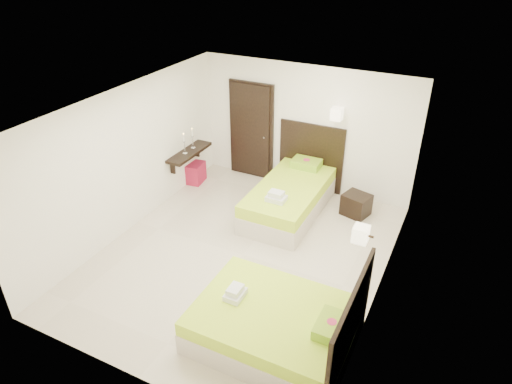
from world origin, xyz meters
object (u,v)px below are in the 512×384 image
at_px(nightstand, 356,205).
at_px(bed_double, 278,325).
at_px(bed_single, 291,195).
at_px(ottoman, 193,172).

bearing_deg(nightstand, bed_double, -75.36).
height_order(bed_single, bed_double, bed_single).
bearing_deg(ottoman, bed_single, -3.99).
distance_m(bed_single, ottoman, 2.38).
height_order(bed_double, ottoman, bed_double).
xyz_separation_m(bed_single, bed_double, (1.12, -3.14, -0.04)).
xyz_separation_m(bed_single, ottoman, (-2.37, 0.17, -0.12)).
bearing_deg(bed_double, bed_single, 109.69).
bearing_deg(nightstand, bed_single, -144.84).
height_order(bed_double, nightstand, bed_double).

